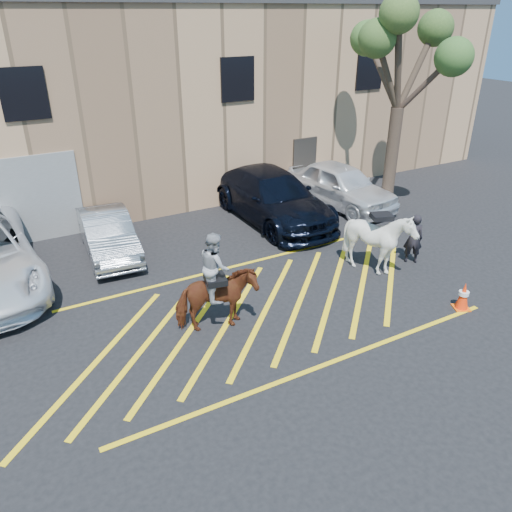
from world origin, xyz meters
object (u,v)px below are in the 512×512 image
car_silver_sedan (108,234)px  car_blue_suv (272,196)px  tree (405,48)px  car_white_suv (340,185)px  traffic_cone (463,296)px  handler (413,239)px  mounted_bay (216,292)px  saddled_white (379,241)px

car_silver_sedan → car_blue_suv: size_ratio=0.67×
car_blue_suv → tree: bearing=-18.8°
car_blue_suv → car_white_suv: 3.00m
tree → traffic_cone: bearing=-116.0°
handler → tree: size_ratio=0.21×
car_silver_sedan → traffic_cone: size_ratio=5.45×
car_blue_suv → tree: (4.10, -1.39, 4.83)m
car_white_suv → tree: tree is taller
car_blue_suv → traffic_cone: car_blue_suv is taller
traffic_cone → tree: size_ratio=0.10×
car_white_suv → mounted_bay: size_ratio=1.93×
car_silver_sedan → car_white_suv: size_ratio=0.84×
saddled_white → traffic_cone: size_ratio=2.98×
car_silver_sedan → mounted_bay: mounted_bay is taller
handler → traffic_cone: (-0.77, -2.56, -0.39)m
car_blue_suv → saddled_white: bearing=-83.6°
handler → mounted_bay: (-6.55, -0.37, 0.24)m
car_blue_suv → handler: bearing=-69.1°
saddled_white → mounted_bay: bearing=-175.7°
car_white_suv → traffic_cone: 7.72m
car_blue_suv → car_white_suv: bearing=-0.6°
mounted_bay → traffic_cone: (5.78, -2.19, -0.63)m
traffic_cone → mounted_bay: bearing=159.2°
car_silver_sedan → car_blue_suv: (5.85, 0.01, 0.21)m
handler → traffic_cone: bearing=107.6°
car_silver_sedan → handler: (7.74, -4.93, 0.10)m
car_white_suv → tree: bearing=-58.4°
saddled_white → traffic_cone: saddled_white is taller
saddled_white → traffic_cone: bearing=-77.5°
handler → mounted_bay: size_ratio=0.62×
car_silver_sedan → mounted_bay: 5.44m
saddled_white → traffic_cone: (0.57, -2.59, -0.60)m
traffic_cone → car_white_suv: bearing=75.9°
mounted_bay → saddled_white: mounted_bay is taller
car_white_suv → tree: (1.10, -1.36, 4.88)m
mounted_bay → traffic_cone: 6.22m
car_blue_suv → saddled_white: 4.95m
car_white_suv → mounted_bay: (-7.66, -5.28, 0.18)m
car_white_suv → saddled_white: size_ratio=2.19×
handler → traffic_cone: size_ratio=2.08×
mounted_bay → car_white_suv: bearing=34.6°
car_white_suv → mounted_bay: mounted_bay is taller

